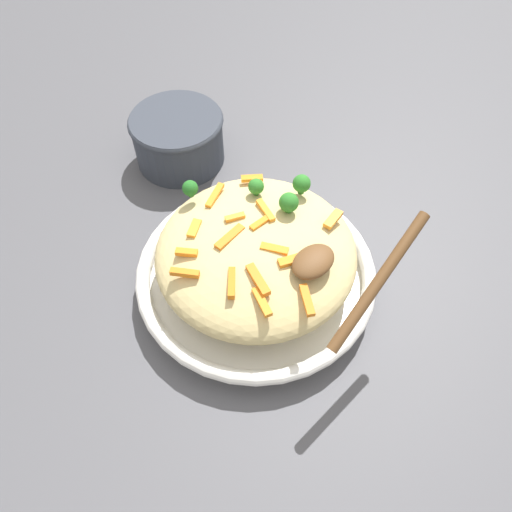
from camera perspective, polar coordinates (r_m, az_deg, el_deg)
ground_plane at (r=0.67m, az=-0.00°, el=-3.32°), size 2.40×2.40×0.00m
serving_bowl at (r=0.65m, az=-0.00°, el=-2.24°), size 0.31×0.31×0.04m
pasta_mound at (r=0.61m, az=-0.00°, el=0.38°), size 0.25×0.25×0.07m
carrot_piece_0 at (r=0.57m, az=1.88°, el=0.60°), size 0.02×0.03×0.01m
carrot_piece_1 at (r=0.54m, az=0.23°, el=-2.76°), size 0.02×0.04×0.01m
carrot_piece_2 at (r=0.65m, az=-0.46°, el=8.95°), size 0.03×0.03×0.01m
carrot_piece_3 at (r=0.63m, az=-4.77°, el=7.01°), size 0.04×0.02×0.01m
carrot_piece_4 at (r=0.56m, az=-8.23°, el=-1.93°), size 0.03×0.03×0.01m
carrot_piece_5 at (r=0.61m, az=8.89°, el=4.24°), size 0.03×0.02×0.01m
carrot_piece_6 at (r=0.56m, az=4.00°, el=-0.45°), size 0.03×0.02×0.01m
carrot_piece_7 at (r=0.59m, az=0.45°, el=3.80°), size 0.03×0.01×0.01m
carrot_piece_8 at (r=0.54m, az=5.91°, el=-5.07°), size 0.03×0.04×0.01m
carrot_piece_9 at (r=0.53m, az=0.69°, el=-5.31°), size 0.02×0.04×0.01m
carrot_piece_10 at (r=0.60m, az=1.11°, el=5.23°), size 0.02×0.04×0.01m
carrot_piece_11 at (r=0.54m, az=-2.82°, el=-3.12°), size 0.03×0.03×0.01m
carrot_piece_12 at (r=0.60m, az=-7.13°, el=3.19°), size 0.03×0.02×0.01m
carrot_piece_13 at (r=0.60m, az=-2.31°, el=4.50°), size 0.02×0.02×0.01m
carrot_piece_14 at (r=0.58m, az=-8.01°, el=0.42°), size 0.02×0.03×0.01m
carrot_piece_15 at (r=0.58m, az=-3.05°, el=2.19°), size 0.04×0.01×0.01m
broccoli_floret_0 at (r=0.63m, az=5.28°, el=8.30°), size 0.02×0.02×0.03m
broccoli_floret_1 at (r=0.62m, az=0.01°, el=8.00°), size 0.02×0.02×0.03m
broccoli_floret_2 at (r=0.60m, az=3.50°, el=6.39°), size 0.02×0.02×0.03m
broccoli_floret_3 at (r=0.63m, az=-7.60°, el=7.73°), size 0.02×0.02×0.02m
serving_spoon at (r=0.54m, az=9.24°, el=-1.43°), size 0.16×0.11×0.08m
companion_bowl at (r=0.81m, az=-8.97°, el=13.43°), size 0.15×0.15×0.08m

